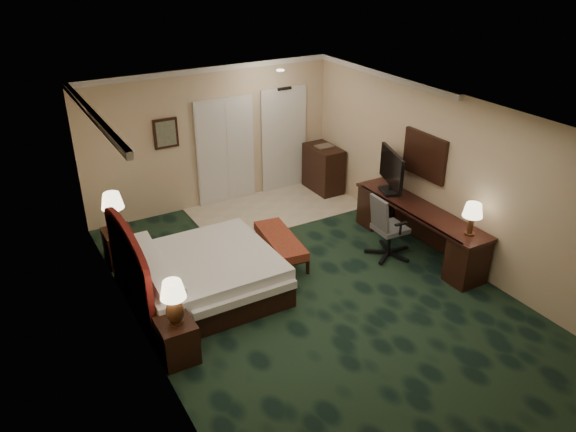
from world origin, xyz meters
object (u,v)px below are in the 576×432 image
desk (418,229)px  bed (206,276)px  lamp_near (174,302)px  nightstand_near (177,340)px  tv (391,172)px  desk_chair (391,226)px  bed_bench (280,249)px  minibar (323,169)px  nightstand_far (120,246)px  lamp_far (114,212)px

desk → bed: bearing=171.6°
lamp_near → nightstand_near: bearing=160.4°
tv → desk_chair: (-0.48, -0.64, -0.62)m
bed_bench → minibar: 3.02m
nightstand_far → minibar: bearing=10.3°
nightstand_far → bed_bench: nightstand_far is taller
desk_chair → bed: bearing=175.3°
bed → nightstand_far: size_ratio=3.50×
bed → nightstand_far: bearing=118.3°
minibar → tv: bearing=-91.3°
bed → tv: 3.66m
minibar → nightstand_far: bearing=-169.7°
lamp_near → desk_chair: bearing=10.2°
lamp_near → desk: lamp_near is taller
nightstand_near → bed_bench: size_ratio=0.41×
desk → tv: 1.08m
lamp_far → minibar: bearing=10.2°
lamp_near → bed_bench: size_ratio=0.45×
tv → minibar: size_ratio=1.03×
desk → tv: (-0.03, 0.75, 0.77)m
nightstand_near → minibar: bearing=38.2°
lamp_far → bed_bench: (2.29, -1.27, -0.68)m
nightstand_near → lamp_near: lamp_near is taller
nightstand_near → desk: size_ratio=0.20×
lamp_far → minibar: size_ratio=0.70×
bed_bench → bed: bearing=-159.9°
desk → nightstand_near: bearing=-172.3°
nightstand_far → desk: desk is taller
lamp_near → tv: 4.61m
nightstand_far → bed_bench: 2.60m
bed → bed_bench: size_ratio=1.50×
minibar → desk_chair: bearing=-100.6°
lamp_far → tv: tv is taller
minibar → lamp_far: bearing=-169.8°
desk_chair → lamp_near: bearing=-166.6°
nightstand_near → bed: bearing=52.8°
nightstand_far → tv: 4.69m
bed → lamp_far: lamp_far is taller
lamp_far → nightstand_near: bearing=-89.9°
desk → bed_bench: bearing=158.8°
lamp_near → tv: (4.40, 1.35, 0.32)m
nightstand_far → minibar: (4.45, 0.81, 0.19)m
bed → lamp_near: (-0.84, -1.14, 0.53)m
bed → desk_chair: size_ratio=1.81×
bed_bench → desk: size_ratio=0.48×
bed → bed_bench: (1.42, 0.31, -0.09)m
nightstand_near → lamp_far: 2.78m
nightstand_near → lamp_far: lamp_far is taller
nightstand_near → desk: 4.49m
bed → lamp_far: 1.89m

